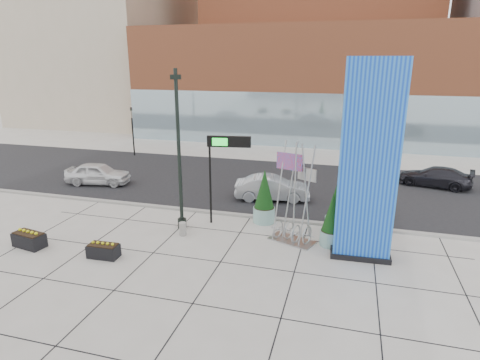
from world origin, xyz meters
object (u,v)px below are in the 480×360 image
(blue_pylon, at_px, (368,167))
(concrete_bollard, at_px, (183,229))
(car_white_west, at_px, (98,174))
(car_silver_mid, at_px, (272,188))
(lamp_post, at_px, (180,167))
(overhead_street_sign, at_px, (225,150))
(public_art_sculpture, at_px, (293,216))

(blue_pylon, height_order, concrete_bollard, blue_pylon)
(car_white_west, relative_size, car_silver_mid, 0.97)
(concrete_bollard, relative_size, car_white_west, 0.15)
(blue_pylon, bearing_deg, car_silver_mid, 127.01)
(lamp_post, height_order, overhead_street_sign, lamp_post)
(blue_pylon, xyz_separation_m, public_art_sculpture, (-2.93, 0.73, -2.66))
(public_art_sculpture, bearing_deg, blue_pylon, 6.84)
(lamp_post, height_order, public_art_sculpture, lamp_post)
(blue_pylon, bearing_deg, concrete_bollard, 177.76)
(concrete_bollard, bearing_deg, car_silver_mid, 63.01)
(public_art_sculpture, bearing_deg, car_silver_mid, 131.42)
(car_silver_mid, bearing_deg, lamp_post, 136.02)
(public_art_sculpture, height_order, overhead_street_sign, public_art_sculpture)
(lamp_post, xyz_separation_m, concrete_bollard, (0.39, -0.82, -2.76))
(lamp_post, distance_m, concrete_bollard, 2.90)
(blue_pylon, height_order, public_art_sculpture, blue_pylon)
(lamp_post, bearing_deg, car_silver_mid, 56.38)
(concrete_bollard, distance_m, car_silver_mid, 6.72)
(blue_pylon, relative_size, public_art_sculpture, 1.75)
(car_white_west, xyz_separation_m, car_silver_mid, (11.59, 0.01, 0.00))
(lamp_post, distance_m, overhead_street_sign, 2.26)
(overhead_street_sign, xyz_separation_m, car_silver_mid, (1.53, 4.18, -3.09))
(concrete_bollard, distance_m, car_white_west, 10.43)
(blue_pylon, xyz_separation_m, overhead_street_sign, (-6.43, 1.78, -0.07))
(public_art_sculpture, xyz_separation_m, car_white_west, (-13.56, 5.23, -0.50))
(lamp_post, bearing_deg, car_white_west, 147.70)
(public_art_sculpture, height_order, car_silver_mid, public_art_sculpture)
(concrete_bollard, xyz_separation_m, overhead_street_sign, (1.51, 1.80, 3.48))
(concrete_bollard, height_order, car_silver_mid, car_silver_mid)
(blue_pylon, distance_m, car_silver_mid, 8.34)
(blue_pylon, distance_m, public_art_sculpture, 4.02)
(car_white_west, height_order, car_silver_mid, same)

